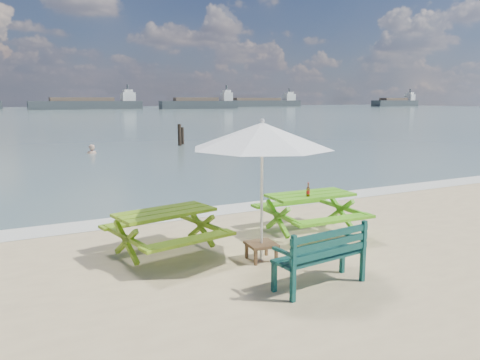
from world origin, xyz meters
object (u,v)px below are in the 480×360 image
patio_umbrella (262,136)px  park_bench (319,268)px  picnic_table_right (310,214)px  swimmer (92,161)px  side_table (261,251)px  beer_bottle (308,192)px  picnic_table_left (166,234)px

patio_umbrella → park_bench: bearing=-81.6°
picnic_table_right → swimmer: picnic_table_right is taller
picnic_table_right → side_table: picnic_table_right is taller
park_bench → beer_bottle: size_ratio=5.51×
picnic_table_right → patio_umbrella: patio_umbrella is taller
picnic_table_left → beer_bottle: beer_bottle is taller
picnic_table_right → swimmer: size_ratio=1.19×
patio_umbrella → beer_bottle: size_ratio=9.39×
beer_bottle → side_table: bearing=-153.0°
picnic_table_right → swimmer: 16.18m
side_table → beer_bottle: bearing=27.0°
patio_umbrella → beer_bottle: (1.43, 0.73, -1.16)m
picnic_table_left → park_bench: (1.49, -2.25, -0.11)m
swimmer → patio_umbrella: bearing=-91.1°
side_table → swimmer: swimmer is taller
picnic_table_left → park_bench: 2.70m
side_table → patio_umbrella: patio_umbrella is taller
picnic_table_left → swimmer: size_ratio=1.30×
picnic_table_left → side_table: size_ratio=4.23×
beer_bottle → picnic_table_right: bearing=43.8°
side_table → beer_bottle: beer_bottle is taller
picnic_table_left → swimmer: picnic_table_left is taller
beer_bottle → swimmer: bearing=93.9°
picnic_table_right → side_table: (-1.62, -0.91, -0.23)m
picnic_table_left → patio_umbrella: size_ratio=0.85×
patio_umbrella → swimmer: patio_umbrella is taller
picnic_table_right → side_table: bearing=-150.7°
side_table → patio_umbrella: bearing=90.0°
picnic_table_left → picnic_table_right: 2.92m
patio_umbrella → picnic_table_left: bearing=144.0°
park_bench → beer_bottle: (1.24, 2.03, 0.62)m
picnic_table_left → patio_umbrella: bearing=-36.0°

